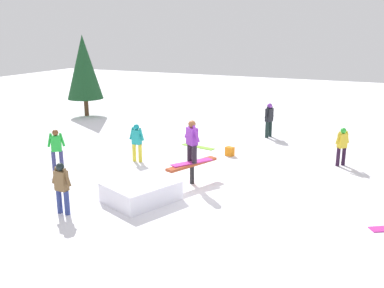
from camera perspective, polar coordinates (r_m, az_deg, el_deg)
The scene contains 12 objects.
ground_plane at distance 13.34m, azimuth 0.00°, elevation -5.27°, with size 60.00×60.00×0.00m, color white.
rail_feature at distance 13.16m, azimuth 0.00°, elevation -2.99°, with size 1.88×0.97×0.67m.
snow_kicker_ramp at distance 12.07m, azimuth -6.81°, elevation -6.28°, with size 1.80×1.50×0.54m, color white.
main_rider_on_rail at distance 12.94m, azimuth 0.00°, elevation 0.28°, with size 1.31×0.98×1.33m.
bystander_teal at distance 15.40m, azimuth -7.38°, elevation 0.43°, with size 0.20×0.60×1.38m.
bystander_green at distance 14.97m, azimuth -17.61°, elevation -0.49°, with size 0.39×0.53×1.43m.
bystander_yellow at distance 15.71m, azimuth 19.37°, elevation -0.07°, with size 0.46×0.45×1.36m.
bystander_brown at distance 11.47m, azimuth -16.98°, elevation -5.32°, with size 0.21×0.64×1.38m.
bystander_black at distance 19.08m, azimuth 10.24°, elevation 3.40°, with size 0.67×0.31×1.51m.
loose_snowboard_lime at distance 17.36m, azimuth 0.81°, elevation -0.36°, with size 1.45×0.28×0.02m, color #87CE37.
backpack_on_snow at distance 16.20m, azimuth 5.05°, elevation -0.98°, with size 0.30×0.22×0.34m, color orange.
pine_tree_near at distance 23.99m, azimuth -14.23°, elevation 9.89°, with size 1.91×1.91×4.35m.
Camera 1 is at (-11.37, -5.21, 4.66)m, focal length 40.00 mm.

